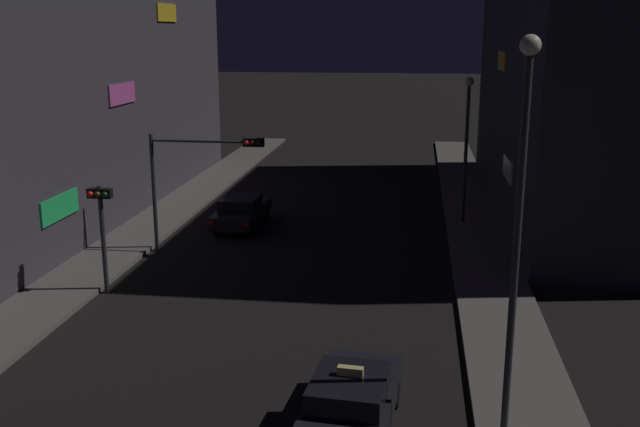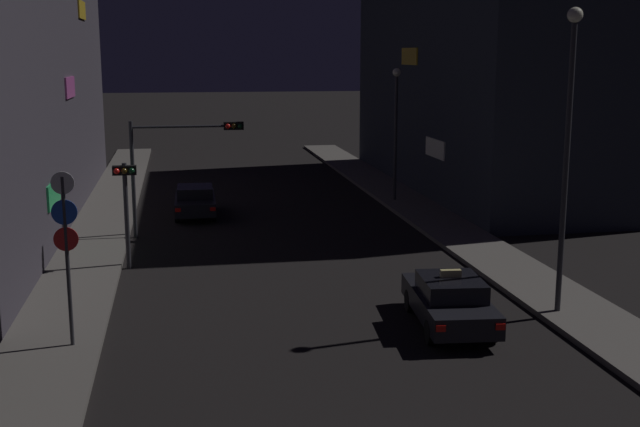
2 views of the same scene
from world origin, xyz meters
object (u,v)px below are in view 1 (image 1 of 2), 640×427
(taxi, at_px, (350,403))
(street_lamp_near_block, at_px, (519,203))
(far_car, at_px, (241,211))
(traffic_light_overhead, at_px, (198,167))
(traffic_light_left_kerb, at_px, (101,217))
(street_lamp_far_block, at_px, (467,133))

(taxi, relative_size, street_lamp_near_block, 0.55)
(far_car, xyz_separation_m, street_lamp_near_block, (9.81, -16.37, 4.53))
(far_car, bearing_deg, taxi, -68.78)
(taxi, bearing_deg, far_car, 111.22)
(traffic_light_overhead, bearing_deg, taxi, -60.45)
(street_lamp_near_block, bearing_deg, taxi, -174.89)
(traffic_light_left_kerb, xyz_separation_m, street_lamp_near_block, (12.33, -7.41, 2.60))
(traffic_light_overhead, relative_size, traffic_light_left_kerb, 1.28)
(far_car, bearing_deg, street_lamp_near_block, -59.06)
(taxi, bearing_deg, street_lamp_far_block, 79.30)
(far_car, relative_size, traffic_light_overhead, 0.95)
(far_car, height_order, street_lamp_near_block, street_lamp_near_block)
(traffic_light_left_kerb, xyz_separation_m, street_lamp_far_block, (12.45, 10.63, 1.57))
(street_lamp_near_block, bearing_deg, street_lamp_far_block, 89.61)
(traffic_light_overhead, relative_size, street_lamp_near_block, 0.56)
(traffic_light_overhead, xyz_separation_m, street_lamp_near_block, (10.49, -12.31, 1.77))
(far_car, distance_m, traffic_light_left_kerb, 9.50)
(taxi, distance_m, traffic_light_left_kerb, 12.00)
(traffic_light_overhead, relative_size, street_lamp_far_block, 0.73)
(street_lamp_near_block, height_order, street_lamp_far_block, street_lamp_near_block)
(taxi, xyz_separation_m, far_car, (-6.47, 16.67, -0.00))
(far_car, relative_size, traffic_light_left_kerb, 1.21)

